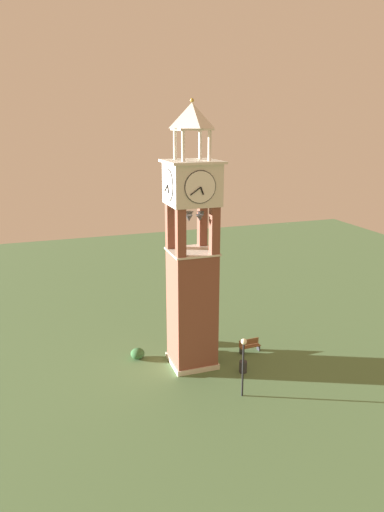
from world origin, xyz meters
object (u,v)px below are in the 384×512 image
clock_tower (192,263)px  trash_bin (243,367)px  park_bench (249,346)px  lamp_post (243,357)px

clock_tower → trash_bin: size_ratio=22.00×
park_bench → trash_bin: size_ratio=2.03×
clock_tower → park_bench: size_ratio=10.86×
lamp_post → trash_bin: (2.57, -1.25, -2.27)m
lamp_post → clock_tower: bearing=18.1°
trash_bin → lamp_post: bearing=154.0°
lamp_post → trash_bin: bearing=-26.0°
lamp_post → trash_bin: size_ratio=4.80×
clock_tower → lamp_post: size_ratio=4.58×
clock_tower → lamp_post: clock_tower is taller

